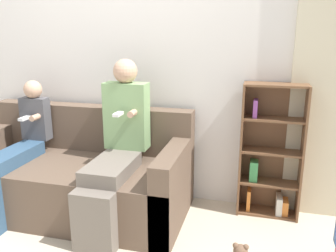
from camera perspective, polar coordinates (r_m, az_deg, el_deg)
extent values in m
plane|color=beige|center=(2.85, -15.02, -18.16)|extent=(14.00, 14.00, 0.00)
cube|color=silver|center=(3.34, -7.68, 10.41)|extent=(10.00, 0.06, 2.55)
cube|color=brown|center=(3.18, -15.43, -9.91)|extent=(1.93, 0.73, 0.45)
cube|color=brown|center=(3.47, -11.97, -3.81)|extent=(1.93, 0.17, 0.87)
cube|color=brown|center=(2.82, 0.53, -10.40)|extent=(0.16, 0.73, 0.65)
cube|color=#70665B|center=(2.66, -11.79, -14.89)|extent=(0.31, 0.12, 0.45)
cube|color=#70665B|center=(2.81, -9.08, -6.70)|extent=(0.31, 0.55, 0.11)
cube|color=#84AD70|center=(3.02, -6.65, 1.64)|extent=(0.36, 0.16, 0.56)
sphere|color=tan|center=(2.96, -6.87, 8.73)|extent=(0.20, 0.20, 0.20)
cylinder|color=tan|center=(2.85, -5.76, 2.02)|extent=(0.05, 0.10, 0.05)
cube|color=white|center=(2.84, -8.01, 1.90)|extent=(0.05, 0.12, 0.02)
cube|color=#335170|center=(3.28, -23.57, -4.56)|extent=(0.22, 0.60, 0.11)
cube|color=#4C4C51|center=(3.49, -20.45, 1.14)|extent=(0.25, 0.11, 0.39)
sphere|color=tan|center=(3.44, -20.87, 5.51)|extent=(0.16, 0.16, 0.16)
cylinder|color=tan|center=(3.35, -20.57, 1.28)|extent=(0.05, 0.10, 0.05)
cube|color=white|center=(3.35, -22.03, 1.14)|extent=(0.05, 0.12, 0.02)
cube|color=brown|center=(3.08, 11.67, -3.65)|extent=(0.02, 0.23, 1.13)
cube|color=brown|center=(3.10, 20.71, -4.23)|extent=(0.02, 0.23, 1.13)
cube|color=brown|center=(3.18, 16.17, -3.35)|extent=(0.51, 0.02, 1.13)
cube|color=brown|center=(3.30, 15.48, -13.13)|extent=(0.47, 0.19, 0.02)
cube|color=brown|center=(3.18, 15.83, -8.70)|extent=(0.47, 0.19, 0.02)
cube|color=brown|center=(3.08, 16.20, -3.95)|extent=(0.47, 0.19, 0.02)
cube|color=brown|center=(3.01, 16.59, 1.07)|extent=(0.47, 0.19, 0.02)
cube|color=brown|center=(2.96, 17.00, 6.32)|extent=(0.47, 0.19, 0.02)
cube|color=#429956|center=(3.14, 13.59, -6.94)|extent=(0.07, 0.11, 0.17)
cube|color=#934CA3|center=(2.99, 13.84, 2.79)|extent=(0.03, 0.12, 0.15)
cube|color=beige|center=(3.27, 17.36, -11.88)|extent=(0.05, 0.16, 0.16)
cube|color=orange|center=(3.28, 18.08, -12.16)|extent=(0.07, 0.13, 0.12)
cube|color=orange|center=(3.26, 12.82, -11.37)|extent=(0.03, 0.11, 0.18)
sphere|color=brown|center=(2.43, 11.55, -19.12)|extent=(0.09, 0.09, 0.09)
sphere|color=brown|center=(2.41, 10.78, -18.32)|extent=(0.04, 0.04, 0.04)
sphere|color=brown|center=(2.40, 12.41, -18.44)|extent=(0.04, 0.04, 0.04)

